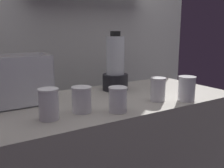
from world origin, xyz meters
The scene contains 8 objects.
back_wall_unit centered at (0.01, 0.77, 1.26)m, with size 2.60×0.24×2.50m.
carrot_display_bin centered at (-0.46, 0.16, 0.98)m, with size 0.32×0.21×0.25m.
blender_pitcher centered at (0.12, 0.16, 1.04)m, with size 0.16×0.16×0.36m.
juice_cup_beet_far_left centered at (-0.41, -0.15, 0.96)m, with size 0.09×0.09×0.13m.
juice_cup_orange_left centered at (-0.25, -0.14, 0.95)m, with size 0.09×0.09×0.12m.
juice_cup_beet_middle centered at (-0.10, -0.22, 0.95)m, with size 0.09×0.09×0.12m.
juice_cup_pomegranate_right centered at (0.18, -0.17, 0.96)m, with size 0.08×0.08×0.13m.
juice_cup_beet_far_right centered at (0.31, -0.25, 0.96)m, with size 0.09×0.09×0.13m.
Camera 1 is at (-0.72, -1.16, 1.27)m, focal length 40.77 mm.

